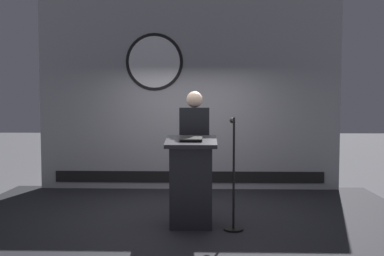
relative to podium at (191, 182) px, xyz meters
name	(u,v)px	position (x,y,z in m)	size (l,w,h in m)	color
ground_plane	(184,236)	(-0.11, 0.52, -0.86)	(40.00, 40.00, 0.00)	#4C4C51
stage_platform	(184,226)	(-0.11, 0.52, -0.71)	(6.40, 4.00, 0.30)	black
banner_display	(188,91)	(-0.12, 2.37, 1.21)	(5.38, 0.12, 3.56)	#9E9EA3
podium	(191,182)	(0.00, 0.00, 0.00)	(0.64, 0.50, 1.14)	#26262B
speaker_person	(194,153)	(0.03, 0.48, 0.31)	(0.40, 0.26, 1.71)	black
microphone_stand	(233,191)	(0.52, -0.11, -0.09)	(0.24, 0.47, 1.38)	black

